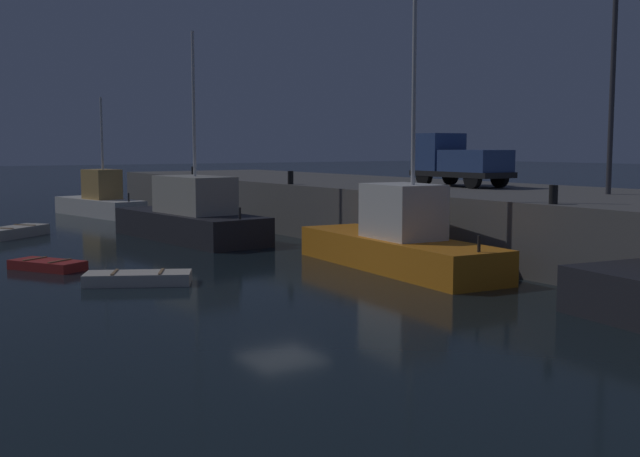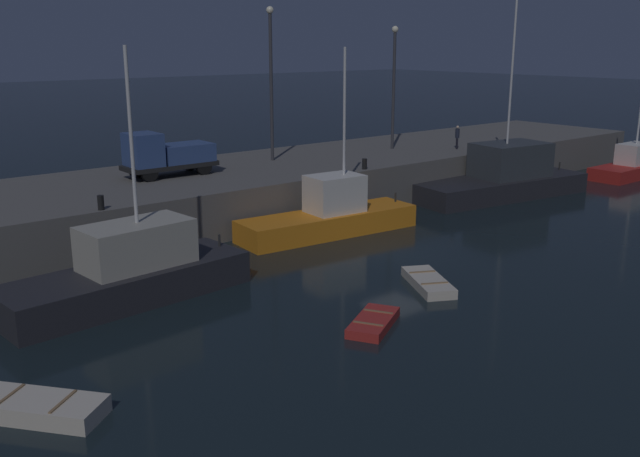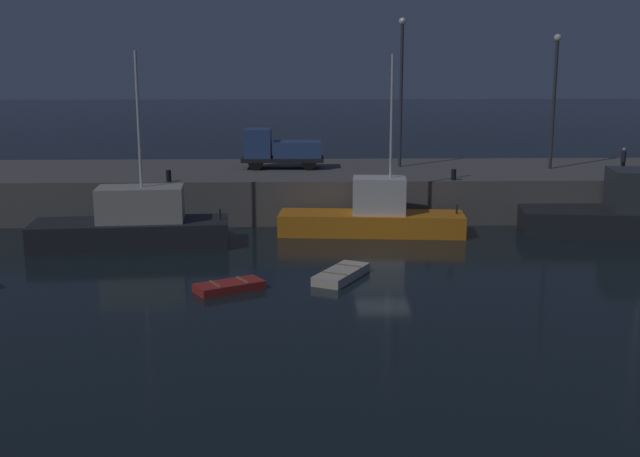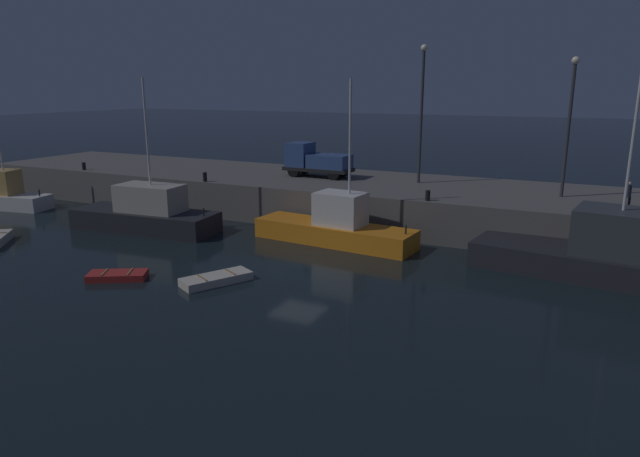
% 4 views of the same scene
% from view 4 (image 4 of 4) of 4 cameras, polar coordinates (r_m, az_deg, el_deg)
% --- Properties ---
extents(ground_plane, '(320.00, 320.00, 0.00)m').
position_cam_4_polar(ground_plane, '(28.79, -2.28, -3.80)').
color(ground_plane, black).
extents(pier_quay, '(66.11, 10.50, 2.49)m').
position_cam_4_polar(pier_quay, '(39.19, 6.06, 2.86)').
color(pier_quay, '#5B5956').
rests_on(pier_quay, ground).
extents(fishing_trawler_red, '(12.51, 5.55, 12.11)m').
position_cam_4_polar(fishing_trawler_red, '(29.96, 27.53, -2.33)').
color(fishing_trawler_red, '#232328').
rests_on(fishing_trawler_red, ground).
extents(fishing_boat_blue, '(9.72, 3.85, 9.45)m').
position_cam_4_polar(fishing_boat_blue, '(37.24, -17.16, 1.45)').
color(fishing_boat_blue, '#232328').
rests_on(fishing_boat_blue, ground).
extents(fishing_boat_white, '(9.86, 3.38, 9.31)m').
position_cam_4_polar(fishing_boat_white, '(32.67, 1.62, 0.18)').
color(fishing_boat_white, orange).
rests_on(fishing_boat_white, ground).
extents(fishing_boat_orange, '(8.05, 3.49, 7.31)m').
position_cam_4_polar(fishing_boat_orange, '(48.61, -29.57, 2.93)').
color(fishing_boat_orange, silver).
rests_on(fishing_boat_orange, ground).
extents(dinghy_orange_near, '(2.61, 3.46, 0.42)m').
position_cam_4_polar(dinghy_orange_near, '(26.72, -10.47, -5.05)').
color(dinghy_orange_near, beige).
rests_on(dinghy_orange_near, ground).
extents(dinghy_red_small, '(2.92, 2.35, 0.37)m').
position_cam_4_polar(dinghy_red_small, '(28.48, -19.85, -4.52)').
color(dinghy_red_small, '#B22823').
rests_on(dinghy_red_small, ground).
extents(lamp_post_west, '(0.44, 0.44, 9.06)m').
position_cam_4_polar(lamp_post_west, '(38.77, 10.27, 12.23)').
color(lamp_post_west, '#38383D').
rests_on(lamp_post_west, pier_quay).
extents(lamp_post_east, '(0.44, 0.44, 8.05)m').
position_cam_4_polar(lamp_post_east, '(36.13, 23.97, 10.30)').
color(lamp_post_east, '#38383D').
rests_on(lamp_post_east, pier_quay).
extents(utility_truck, '(5.03, 2.01, 2.43)m').
position_cam_4_polar(utility_truck, '(41.15, -0.45, 6.90)').
color(utility_truck, black).
rests_on(utility_truck, pier_quay).
extents(dockworker, '(0.41, 0.41, 1.57)m').
position_cam_4_polar(dockworker, '(33.71, 28.76, 3.04)').
color(dockworker, black).
rests_on(dockworker, pier_quay).
extents(bollard_west, '(0.28, 0.28, 0.65)m').
position_cam_4_polar(bollard_west, '(39.88, -11.59, 5.14)').
color(bollard_west, black).
rests_on(bollard_west, pier_quay).
extents(bollard_central, '(0.28, 0.28, 0.59)m').
position_cam_4_polar(bollard_central, '(48.39, -22.81, 5.84)').
color(bollard_central, black).
rests_on(bollard_central, pier_quay).
extents(bollard_east, '(0.28, 0.28, 0.61)m').
position_cam_4_polar(bollard_east, '(33.06, 10.87, 3.31)').
color(bollard_east, black).
rests_on(bollard_east, pier_quay).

